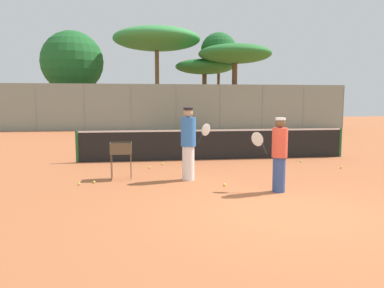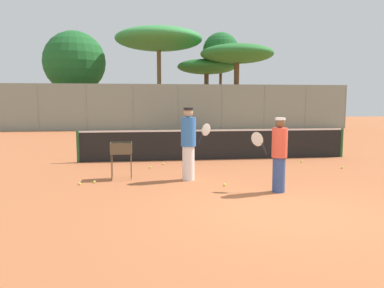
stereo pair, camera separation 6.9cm
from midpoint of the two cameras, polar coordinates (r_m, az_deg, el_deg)
The scene contains 19 objects.
ground_plane at distance 7.37m, azimuth 13.85°, elevation -9.98°, with size 80.00×80.00×0.00m, color #B26038.
tennis_net at distance 13.30m, azimuth 3.84°, elevation 0.02°, with size 9.62×0.10×1.07m.
back_fence at distance 27.08m, azimuth -2.05°, elevation 5.65°, with size 25.86×0.08×3.27m.
tree_0 at distance 29.65m, azimuth 6.92°, elevation 13.36°, with size 5.62×5.62×6.36m.
tree_1 at distance 32.32m, azimuth -5.03°, elevation 15.57°, with size 7.23×7.23×8.07m.
tree_2 at distance 31.73m, azimuth 2.29°, elevation 11.58°, with size 4.86×4.86×5.50m.
tree_3 at distance 33.40m, azimuth 4.47°, elevation 13.89°, with size 3.14×3.14×7.94m.
tree_4 at distance 33.04m, azimuth -17.40°, elevation 11.77°, with size 5.06×5.06×7.78m.
player_white_outfit at distance 9.77m, azimuth -0.31°, elevation 0.19°, with size 0.89×0.54×1.91m.
player_red_cap at distance 8.71m, azimuth 13.32°, elevation -1.46°, with size 0.77×0.63×1.70m.
ball_cart at distance 10.14m, azimuth -10.62°, elevation -1.09°, with size 0.56×0.41×0.98m.
tennis_ball_0 at distance 12.25m, azimuth -4.24°, elevation -3.03°, with size 0.07×0.07×0.07m, color #D1E54C.
tennis_ball_1 at distance 13.29m, azimuth 16.52°, elevation -2.53°, with size 0.07×0.07×0.07m, color #D1E54C.
tennis_ball_2 at distance 9.25m, azimuth 5.18°, elevation -6.20°, with size 0.07×0.07×0.07m, color #D1E54C.
tennis_ball_3 at distance 12.46m, azimuth 22.04°, elevation -3.34°, with size 0.07×0.07×0.07m, color #D1E54C.
tennis_ball_4 at distance 9.85m, azimuth -14.46°, elevation -5.60°, with size 0.07×0.07×0.07m, color #D1E54C.
tennis_ball_5 at distance 9.73m, azimuth -16.57°, elevation -5.82°, with size 0.07×0.07×0.07m, color #D1E54C.
tennis_ball_6 at distance 11.66m, azimuth -6.21°, elevation -3.54°, with size 0.07×0.07×0.07m, color #D1E54C.
parked_car at distance 30.64m, azimuth -14.03°, elevation 3.75°, with size 4.20×1.70×1.60m.
Camera 2 is at (-2.60, -6.56, 2.08)m, focal length 35.00 mm.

